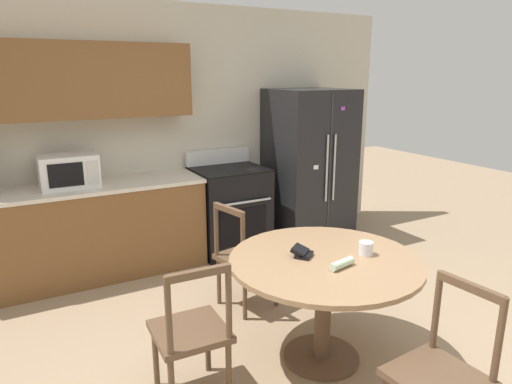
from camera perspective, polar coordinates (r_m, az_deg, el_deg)
name	(u,v)px	position (r m, az deg, el deg)	size (l,w,h in m)	color
ground_plane	(323,373)	(3.25, 8.43, -21.50)	(14.00, 14.00, 0.00)	#9E8466
back_wall	(152,119)	(4.86, -12.85, 8.90)	(5.20, 0.44, 2.60)	beige
kitchen_counter	(85,232)	(4.62, -20.57, -4.69)	(2.24, 0.64, 0.90)	brown
refrigerator	(309,165)	(5.32, 6.60, 3.31)	(0.85, 0.81, 1.73)	black
oven_range	(230,209)	(4.99, -3.31, -2.10)	(0.75, 0.68, 1.08)	black
microwave	(69,171)	(4.47, -22.37, 2.48)	(0.50, 0.37, 0.30)	white
dining_table	(324,277)	(3.08, 8.54, -10.50)	(1.26, 1.26, 0.74)	#997551
dining_chair_near	(441,376)	(2.64, 22.17, -20.51)	(0.45, 0.45, 0.90)	brown
dining_chair_far	(245,258)	(3.79, -1.42, -8.20)	(0.50, 0.50, 0.90)	brown
dining_chair_left	(191,333)	(2.82, -8.07, -17.06)	(0.43, 0.43, 0.90)	brown
candle_glass	(366,249)	(3.12, 13.56, -6.97)	(0.10, 0.10, 0.09)	silver
folded_napkin	(342,264)	(2.90, 10.67, -8.82)	(0.19, 0.09, 0.05)	beige
wallet	(302,253)	(3.03, 5.76, -7.54)	(0.17, 0.17, 0.07)	black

